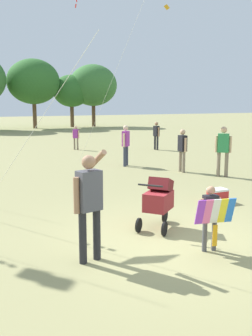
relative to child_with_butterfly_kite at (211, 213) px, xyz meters
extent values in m
plane|color=#938E5B|center=(-0.29, 0.62, -0.67)|extent=(120.00, 120.00, 0.00)
cylinder|color=brown|center=(3.62, 31.44, 0.50)|extent=(0.36, 0.36, 2.33)
ellipsoid|color=#2D6628|center=(3.62, 31.44, 3.58)|extent=(4.79, 4.32, 4.08)
cylinder|color=brown|center=(7.30, 31.77, 0.34)|extent=(0.36, 0.36, 2.02)
ellipsoid|color=#2D6628|center=(7.30, 31.77, 2.79)|extent=(3.59, 3.23, 3.05)
cylinder|color=brown|center=(9.44, 31.58, 0.40)|extent=(0.36, 0.36, 2.14)
ellipsoid|color=#387033|center=(9.44, 31.58, 3.35)|extent=(4.71, 4.24, 4.00)
cylinder|color=#4C4C51|center=(0.09, 0.01, -0.39)|extent=(0.08, 0.08, 0.55)
cylinder|color=#4C4C51|center=(-0.08, 0.04, -0.39)|extent=(0.08, 0.08, 0.55)
cube|color=black|center=(0.01, 0.03, 0.09)|extent=(0.26, 0.19, 0.41)
cylinder|color=#A37556|center=(0.15, 0.00, 0.06)|extent=(0.06, 0.06, 0.37)
cylinder|color=#A37556|center=(-0.14, 0.06, 0.06)|extent=(0.06, 0.06, 0.37)
sphere|color=#A37556|center=(0.01, 0.03, 0.38)|extent=(0.14, 0.14, 0.14)
cube|color=blue|center=(0.23, -0.20, 0.07)|extent=(0.16, 0.18, 0.43)
cube|color=yellow|center=(0.10, -0.17, 0.07)|extent=(0.16, 0.18, 0.43)
cube|color=white|center=(-0.03, -0.15, 0.07)|extent=(0.16, 0.18, 0.43)
cube|color=pink|center=(-0.16, -0.12, 0.07)|extent=(0.16, 0.18, 0.43)
cube|color=purple|center=(-0.29, -0.10, 0.07)|extent=(0.16, 0.18, 0.43)
cube|color=#F4A319|center=(-0.03, -0.17, -0.33)|extent=(0.08, 0.03, 0.36)
cylinder|color=#232328|center=(-2.09, 0.43, -0.25)|extent=(0.12, 0.12, 0.83)
cylinder|color=#232328|center=(-1.84, 0.49, -0.25)|extent=(0.12, 0.12, 0.83)
cube|color=#4C4C56|center=(-1.96, 0.46, 0.47)|extent=(0.41, 0.30, 0.62)
cylinder|color=#A37556|center=(-2.18, 0.40, 0.43)|extent=(0.09, 0.09, 0.55)
cylinder|color=#A37556|center=(-1.77, 0.64, 0.90)|extent=(0.20, 0.51, 0.39)
sphere|color=#A37556|center=(-1.96, 0.46, 0.92)|extent=(0.21, 0.21, 0.21)
cylinder|color=black|center=(0.12, 1.70, -0.53)|extent=(0.24, 0.21, 0.28)
cylinder|color=black|center=(-0.65, 1.37, -0.53)|extent=(0.24, 0.21, 0.28)
cylinder|color=black|center=(-0.31, 0.98, -0.53)|extent=(0.24, 0.21, 0.28)
cube|color=maroon|center=(-0.19, 1.42, -0.11)|extent=(0.77, 0.75, 0.36)
cube|color=maroon|center=(-0.10, 1.51, 0.19)|extent=(0.59, 0.59, 0.35)
cylinder|color=black|center=(-0.54, 1.12, 0.29)|extent=(0.35, 0.39, 0.04)
cylinder|color=silver|center=(-2.55, 2.20, 1.11)|extent=(1.69, 3.18, 3.55)
cube|color=red|center=(1.11, 10.43, 5.73)|extent=(0.08, 0.08, 0.14)
cube|color=red|center=(1.07, 10.42, 5.51)|extent=(0.09, 0.09, 0.14)
cylinder|color=silver|center=(2.15, 9.12, 2.83)|extent=(2.16, 2.53, 7.00)
cube|color=#F4A319|center=(15.91, 28.72, 10.61)|extent=(0.56, 0.23, 0.59)
cylinder|color=#232328|center=(5.92, 12.63, -0.31)|extent=(0.10, 0.10, 0.71)
cylinder|color=#232328|center=(5.94, 12.41, -0.31)|extent=(0.10, 0.10, 0.71)
cube|color=black|center=(5.93, 12.52, 0.31)|extent=(0.23, 0.33, 0.53)
cylinder|color=#A37556|center=(5.91, 12.72, 0.27)|extent=(0.08, 0.08, 0.47)
cylinder|color=#A37556|center=(5.95, 12.33, 0.27)|extent=(0.08, 0.08, 0.47)
sphere|color=#A37556|center=(5.93, 12.52, 0.68)|extent=(0.18, 0.18, 0.18)
cylinder|color=#7F705B|center=(4.49, 5.14, -0.26)|extent=(0.12, 0.12, 0.82)
cylinder|color=#7F705B|center=(4.29, 5.30, -0.26)|extent=(0.12, 0.12, 0.82)
cube|color=#2D8C4C|center=(4.39, 5.22, 0.46)|extent=(0.42, 0.40, 0.62)
cylinder|color=tan|center=(4.56, 5.08, 0.42)|extent=(0.09, 0.09, 0.55)
cylinder|color=tan|center=(4.22, 5.36, 0.42)|extent=(0.09, 0.09, 0.55)
sphere|color=tan|center=(4.39, 5.22, 0.90)|extent=(0.21, 0.21, 0.21)
cylinder|color=#7F705B|center=(2.11, 14.37, -0.36)|extent=(0.09, 0.09, 0.61)
cylinder|color=#7F705B|center=(2.23, 14.23, -0.36)|extent=(0.09, 0.09, 0.61)
cube|color=purple|center=(2.17, 14.30, 0.17)|extent=(0.30, 0.31, 0.45)
cylinder|color=tan|center=(2.06, 14.43, 0.13)|extent=(0.07, 0.07, 0.40)
cylinder|color=tan|center=(2.28, 14.18, 0.13)|extent=(0.07, 0.07, 0.40)
sphere|color=tan|center=(2.17, 14.30, 0.49)|extent=(0.16, 0.16, 0.16)
cylinder|color=#33384C|center=(2.45, 8.63, -0.28)|extent=(0.11, 0.11, 0.78)
cylinder|color=#33384C|center=(2.28, 8.45, -0.28)|extent=(0.11, 0.11, 0.78)
cube|color=purple|center=(2.37, 8.54, 0.40)|extent=(0.39, 0.39, 0.58)
cylinder|color=beige|center=(2.51, 8.69, 0.36)|extent=(0.08, 0.08, 0.52)
cylinder|color=beige|center=(2.22, 8.39, 0.36)|extent=(0.08, 0.08, 0.52)
sphere|color=beige|center=(2.37, 8.54, 0.81)|extent=(0.20, 0.20, 0.20)
cylinder|color=#7F705B|center=(3.64, 6.64, -0.29)|extent=(0.11, 0.11, 0.75)
cylinder|color=#7F705B|center=(3.63, 6.40, -0.29)|extent=(0.11, 0.11, 0.75)
cube|color=black|center=(3.64, 6.52, 0.36)|extent=(0.22, 0.34, 0.56)
cylinder|color=tan|center=(3.65, 6.72, 0.32)|extent=(0.08, 0.08, 0.50)
cylinder|color=tan|center=(3.63, 6.32, 0.32)|extent=(0.08, 0.08, 0.50)
sphere|color=tan|center=(3.64, 6.52, 0.76)|extent=(0.19, 0.19, 0.19)
cube|color=red|center=(2.13, 2.55, -0.52)|extent=(0.44, 0.32, 0.30)
cube|color=white|center=(2.13, 2.55, -0.34)|extent=(0.45, 0.33, 0.05)
camera|label=1|loc=(-3.88, -5.07, 1.83)|focal=41.71mm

